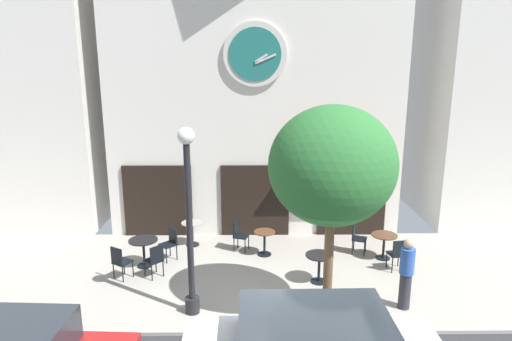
{
  "coord_description": "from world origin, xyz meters",
  "views": [
    {
      "loc": [
        -0.95,
        -8.05,
        5.45
      ],
      "look_at": [
        -0.84,
        2.73,
        2.8
      ],
      "focal_mm": 31.16,
      "sensor_mm": 36.0,
      "label": 1
    }
  ],
  "objects_px": {
    "cafe_table_rightmost": "(384,241)",
    "pedestrian_blue": "(406,273)",
    "cafe_chair_near_tree": "(357,236)",
    "cafe_chair_by_entrance": "(170,241)",
    "cafe_chair_near_lamp": "(398,252)",
    "cafe_chair_facing_street": "(155,258)",
    "cafe_table_center": "(144,247)",
    "cafe_table_near_curb": "(265,240)",
    "street_tree": "(332,167)",
    "cafe_table_near_door": "(319,263)",
    "cafe_table_center_left": "(192,230)",
    "street_lamp": "(189,223)",
    "cafe_chair_corner": "(239,233)",
    "cafe_chair_mid_row": "(120,260)"
  },
  "relations": [
    {
      "from": "cafe_chair_near_tree",
      "to": "cafe_chair_facing_street",
      "type": "distance_m",
      "value": 5.73
    },
    {
      "from": "cafe_chair_near_tree",
      "to": "cafe_chair_facing_street",
      "type": "height_order",
      "value": "same"
    },
    {
      "from": "cafe_table_center",
      "to": "cafe_chair_near_tree",
      "type": "relative_size",
      "value": 0.87
    },
    {
      "from": "cafe_chair_near_tree",
      "to": "cafe_chair_facing_street",
      "type": "bearing_deg",
      "value": -165.23
    },
    {
      "from": "cafe_table_near_door",
      "to": "pedestrian_blue",
      "type": "bearing_deg",
      "value": -35.09
    },
    {
      "from": "cafe_table_near_door",
      "to": "cafe_chair_corner",
      "type": "xyz_separation_m",
      "value": [
        -2.08,
        1.99,
        0.0
      ]
    },
    {
      "from": "cafe_table_near_door",
      "to": "pedestrian_blue",
      "type": "relative_size",
      "value": 0.45
    },
    {
      "from": "street_tree",
      "to": "cafe_table_rightmost",
      "type": "xyz_separation_m",
      "value": [
        2.1,
        2.91,
        -2.87
      ]
    },
    {
      "from": "cafe_chair_corner",
      "to": "cafe_table_near_door",
      "type": "bearing_deg",
      "value": -43.68
    },
    {
      "from": "street_tree",
      "to": "cafe_chair_near_lamp",
      "type": "height_order",
      "value": "street_tree"
    },
    {
      "from": "cafe_table_near_curb",
      "to": "cafe_chair_facing_street",
      "type": "relative_size",
      "value": 0.8
    },
    {
      "from": "cafe_table_center_left",
      "to": "cafe_table_near_curb",
      "type": "height_order",
      "value": "cafe_table_center_left"
    },
    {
      "from": "cafe_chair_corner",
      "to": "pedestrian_blue",
      "type": "xyz_separation_m",
      "value": [
        3.84,
        -3.22,
        0.33
      ]
    },
    {
      "from": "cafe_chair_facing_street",
      "to": "cafe_chair_by_entrance",
      "type": "bearing_deg",
      "value": 80.3
    },
    {
      "from": "street_tree",
      "to": "cafe_chair_near_lamp",
      "type": "xyz_separation_m",
      "value": [
        2.23,
        2.14,
        -2.85
      ]
    },
    {
      "from": "cafe_chair_near_tree",
      "to": "cafe_chair_by_entrance",
      "type": "bearing_deg",
      "value": -176.39
    },
    {
      "from": "cafe_table_center",
      "to": "cafe_chair_by_entrance",
      "type": "distance_m",
      "value": 0.79
    },
    {
      "from": "cafe_table_rightmost",
      "to": "cafe_chair_facing_street",
      "type": "relative_size",
      "value": 0.8
    },
    {
      "from": "street_tree",
      "to": "cafe_chair_by_entrance",
      "type": "bearing_deg",
      "value": 143.01
    },
    {
      "from": "cafe_chair_mid_row",
      "to": "cafe_chair_near_lamp",
      "type": "xyz_separation_m",
      "value": [
        7.23,
        0.39,
        0.0
      ]
    },
    {
      "from": "cafe_table_center_left",
      "to": "cafe_table_near_curb",
      "type": "xyz_separation_m",
      "value": [
        2.17,
        -0.72,
        -0.02
      ]
    },
    {
      "from": "cafe_chair_corner",
      "to": "pedestrian_blue",
      "type": "height_order",
      "value": "pedestrian_blue"
    },
    {
      "from": "cafe_table_near_curb",
      "to": "cafe_table_near_door",
      "type": "distance_m",
      "value": 2.12
    },
    {
      "from": "cafe_table_center_left",
      "to": "cafe_chair_facing_street",
      "type": "xyz_separation_m",
      "value": [
        -0.68,
        -2.08,
        0.04
      ]
    },
    {
      "from": "cafe_table_rightmost",
      "to": "pedestrian_blue",
      "type": "height_order",
      "value": "pedestrian_blue"
    },
    {
      "from": "cafe_chair_mid_row",
      "to": "pedestrian_blue",
      "type": "distance_m",
      "value": 6.97
    },
    {
      "from": "pedestrian_blue",
      "to": "cafe_chair_facing_street",
      "type": "bearing_deg",
      "value": 165.62
    },
    {
      "from": "cafe_table_center_left",
      "to": "cafe_chair_near_lamp",
      "type": "height_order",
      "value": "cafe_chair_near_lamp"
    },
    {
      "from": "cafe_chair_near_lamp",
      "to": "cafe_chair_facing_street",
      "type": "bearing_deg",
      "value": -177.3
    },
    {
      "from": "cafe_table_center_left",
      "to": "cafe_table_near_door",
      "type": "distance_m",
      "value": 4.23
    },
    {
      "from": "cafe_chair_facing_street",
      "to": "cafe_chair_near_lamp",
      "type": "relative_size",
      "value": 1.0
    },
    {
      "from": "street_lamp",
      "to": "cafe_table_center",
      "type": "height_order",
      "value": "street_lamp"
    },
    {
      "from": "cafe_chair_mid_row",
      "to": "cafe_chair_by_entrance",
      "type": "bearing_deg",
      "value": 48.75
    },
    {
      "from": "cafe_table_near_curb",
      "to": "pedestrian_blue",
      "type": "relative_size",
      "value": 0.43
    },
    {
      "from": "cafe_chair_mid_row",
      "to": "cafe_chair_corner",
      "type": "distance_m",
      "value": 3.47
    },
    {
      "from": "cafe_table_center_left",
      "to": "cafe_chair_by_entrance",
      "type": "xyz_separation_m",
      "value": [
        -0.49,
        -0.96,
        0.04
      ]
    },
    {
      "from": "cafe_table_rightmost",
      "to": "cafe_chair_mid_row",
      "type": "bearing_deg",
      "value": -170.66
    },
    {
      "from": "street_lamp",
      "to": "cafe_table_center_left",
      "type": "distance_m",
      "value": 4.11
    },
    {
      "from": "street_lamp",
      "to": "cafe_table_near_door",
      "type": "xyz_separation_m",
      "value": [
        3.02,
        1.37,
        -1.59
      ]
    },
    {
      "from": "cafe_table_near_door",
      "to": "cafe_chair_facing_street",
      "type": "distance_m",
      "value": 4.2
    },
    {
      "from": "cafe_table_near_curb",
      "to": "cafe_chair_near_lamp",
      "type": "bearing_deg",
      "value": -16.82
    },
    {
      "from": "cafe_chair_by_entrance",
      "to": "cafe_chair_facing_street",
      "type": "distance_m",
      "value": 1.14
    },
    {
      "from": "street_tree",
      "to": "street_lamp",
      "type": "bearing_deg",
      "value": 176.58
    },
    {
      "from": "cafe_table_center",
      "to": "cafe_chair_near_tree",
      "type": "distance_m",
      "value": 6.04
    },
    {
      "from": "cafe_table_near_curb",
      "to": "cafe_chair_near_lamp",
      "type": "xyz_separation_m",
      "value": [
        3.5,
        -1.06,
        0.06
      ]
    },
    {
      "from": "cafe_table_near_curb",
      "to": "pedestrian_blue",
      "type": "height_order",
      "value": "pedestrian_blue"
    },
    {
      "from": "cafe_chair_near_tree",
      "to": "cafe_table_center",
      "type": "bearing_deg",
      "value": -172.35
    },
    {
      "from": "cafe_table_rightmost",
      "to": "cafe_chair_near_lamp",
      "type": "xyz_separation_m",
      "value": [
        0.14,
        -0.77,
        0.01
      ]
    },
    {
      "from": "cafe_table_center",
      "to": "cafe_table_near_door",
      "type": "bearing_deg",
      "value": -11.54
    },
    {
      "from": "cafe_table_center",
      "to": "cafe_table_near_curb",
      "type": "relative_size",
      "value": 1.09
    }
  ]
}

